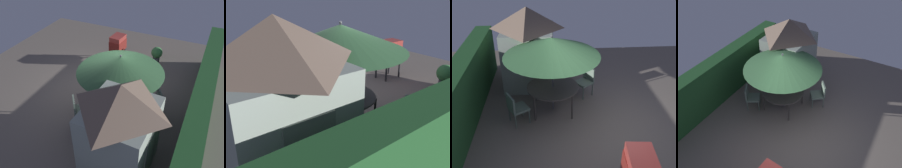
# 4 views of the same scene
# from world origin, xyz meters

# --- Properties ---
(ground_plane) EXTENTS (11.00, 11.00, 0.00)m
(ground_plane) POSITION_xyz_m (0.00, 0.00, 0.00)
(ground_plane) COLOR #6B6056
(hedge_backdrop) EXTENTS (7.42, 0.54, 1.68)m
(hedge_backdrop) POSITION_xyz_m (0.00, 3.50, 0.84)
(hedge_backdrop) COLOR #1E4C23
(hedge_backdrop) RESTS_ON ground
(garden_shed) EXTENTS (1.87, 1.74, 2.60)m
(garden_shed) POSITION_xyz_m (2.54, 1.89, 1.33)
(garden_shed) COLOR gray
(garden_shed) RESTS_ON ground
(patio_table) EXTENTS (1.44, 1.44, 0.77)m
(patio_table) POSITION_xyz_m (0.86, 1.16, 0.72)
(patio_table) COLOR #47423D
(patio_table) RESTS_ON ground
(patio_umbrella) EXTENTS (2.57, 2.57, 2.26)m
(patio_umbrella) POSITION_xyz_m (0.86, 1.16, 1.95)
(patio_umbrella) COLOR #4C4C51
(patio_umbrella) RESTS_ON ground
(chair_near_shed) EXTENTS (0.63, 0.63, 0.90)m
(chair_near_shed) POSITION_xyz_m (0.27, 2.17, 0.52)
(chair_near_shed) COLOR slate
(chair_near_shed) RESTS_ON ground
(chair_far_side) EXTENTS (0.65, 0.65, 0.90)m
(chair_far_side) POSITION_xyz_m (1.63, 0.11, 0.52)
(chair_far_side) COLOR slate
(chair_far_side) RESTS_ON ground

